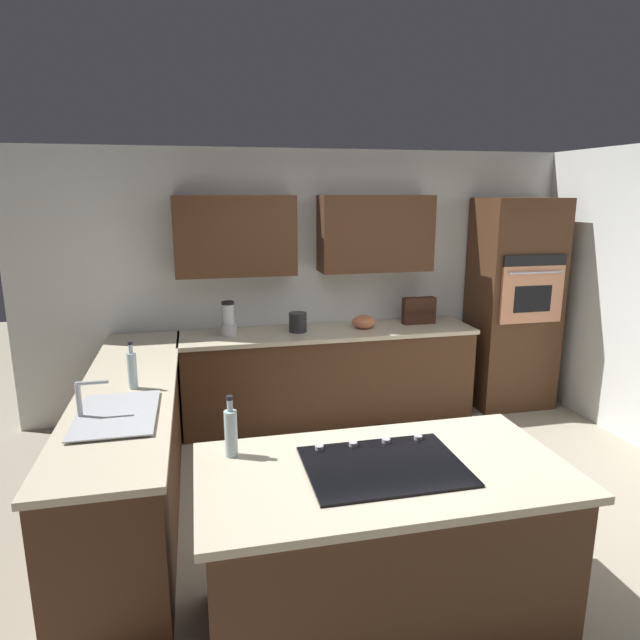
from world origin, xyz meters
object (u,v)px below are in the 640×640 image
(cooktop, at_px, (384,465))
(mixing_bowl, at_px, (363,322))
(sink_unit, at_px, (115,414))
(dish_soap_bottle, at_px, (132,369))
(spice_rack, at_px, (419,311))
(oil_bottle, at_px, (231,432))
(kettle, at_px, (298,322))
(wall_oven, at_px, (513,304))
(blender, at_px, (228,321))

(cooktop, height_order, mixing_bowl, mixing_bowl)
(sink_unit, distance_m, dish_soap_bottle, 0.50)
(dish_soap_bottle, bearing_deg, spice_rack, -152.83)
(mixing_bowl, relative_size, oil_bottle, 0.72)
(sink_unit, bearing_deg, kettle, -129.03)
(spice_rack, bearing_deg, mixing_bowl, 5.98)
(cooktop, bearing_deg, kettle, -91.65)
(spice_rack, height_order, kettle, spice_rack)
(dish_soap_bottle, height_order, oil_bottle, dish_soap_bottle)
(wall_oven, height_order, sink_unit, wall_oven)
(sink_unit, height_order, oil_bottle, oil_bottle)
(sink_unit, distance_m, blender, 1.93)
(mixing_bowl, relative_size, dish_soap_bottle, 0.71)
(blender, xyz_separation_m, kettle, (-0.65, 0.00, -0.05))
(blender, bearing_deg, kettle, 180.00)
(cooktop, xyz_separation_m, kettle, (-0.08, -2.70, 0.09))
(spice_rack, relative_size, dish_soap_bottle, 1.01)
(spice_rack, distance_m, kettle, 1.25)
(cooktop, xyz_separation_m, mixing_bowl, (-0.73, -2.70, 0.06))
(sink_unit, relative_size, dish_soap_bottle, 2.14)
(cooktop, xyz_separation_m, blender, (0.57, -2.70, 0.13))
(cooktop, height_order, spice_rack, spice_rack)
(wall_oven, height_order, oil_bottle, wall_oven)
(kettle, bearing_deg, blender, 0.00)
(blender, height_order, dish_soap_bottle, dish_soap_bottle)
(mixing_bowl, bearing_deg, blender, 0.00)
(mixing_bowl, xyz_separation_m, spice_rack, (-0.60, -0.06, 0.07))
(sink_unit, relative_size, kettle, 3.77)
(spice_rack, height_order, dish_soap_bottle, dish_soap_bottle)
(blender, xyz_separation_m, oil_bottle, (0.14, 2.42, -0.01))
(wall_oven, xyz_separation_m, kettle, (2.25, -0.02, -0.08))
(blender, bearing_deg, mixing_bowl, 180.00)
(wall_oven, relative_size, dish_soap_bottle, 6.54)
(wall_oven, xyz_separation_m, dish_soap_bottle, (3.62, 1.26, -0.04))
(mixing_bowl, height_order, oil_bottle, oil_bottle)
(sink_unit, relative_size, mixing_bowl, 3.02)
(cooktop, distance_m, dish_soap_bottle, 1.92)
(blender, distance_m, kettle, 0.65)
(kettle, distance_m, oil_bottle, 2.54)
(wall_oven, bearing_deg, kettle, -0.53)
(blender, bearing_deg, wall_oven, 179.59)
(cooktop, bearing_deg, wall_oven, -131.00)
(spice_rack, bearing_deg, oil_bottle, 50.59)
(kettle, bearing_deg, cooktop, 88.35)
(kettle, relative_size, oil_bottle, 0.58)
(wall_oven, relative_size, oil_bottle, 6.71)
(dish_soap_bottle, xyz_separation_m, oil_bottle, (-0.58, 1.14, -0.00))
(wall_oven, relative_size, kettle, 11.55)
(sink_unit, xyz_separation_m, kettle, (-1.43, -1.76, 0.07))
(mixing_bowl, distance_m, kettle, 0.65)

